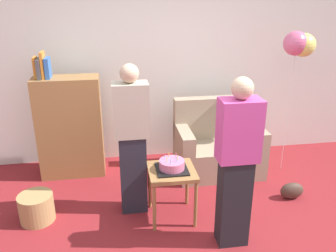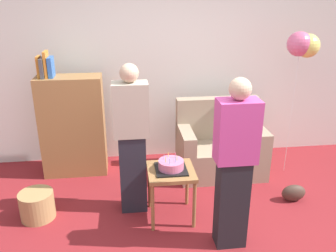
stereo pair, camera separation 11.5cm
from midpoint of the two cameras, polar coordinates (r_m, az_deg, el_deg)
ground_plane at (r=3.62m, az=4.96°, el=-18.22°), size 8.00×8.00×0.00m
wall_back at (r=4.91m, az=0.53°, el=10.14°), size 6.00×0.10×2.70m
couch at (r=4.74m, az=9.03°, el=-3.41°), size 1.10×0.70×0.96m
bookshelf at (r=4.67m, az=-14.49°, el=0.16°), size 0.80×0.36×1.61m
side_table at (r=3.69m, az=1.39°, el=-8.24°), size 0.48×0.48×0.56m
birthday_cake at (r=3.62m, az=1.41°, el=-6.39°), size 0.32×0.32×0.17m
person_blowing_candles at (r=3.68m, az=-4.98°, el=-2.21°), size 0.36×0.22×1.63m
person_holding_cake at (r=3.21m, az=11.68°, el=-6.28°), size 0.36×0.22×1.63m
wicker_basket at (r=4.07m, az=-19.60°, el=-11.96°), size 0.36×0.36×0.30m
handbag at (r=4.41m, az=20.32°, el=-10.10°), size 0.28×0.14×0.20m
balloon_bunch at (r=4.61m, az=21.69°, el=12.07°), size 0.39×0.29×1.83m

